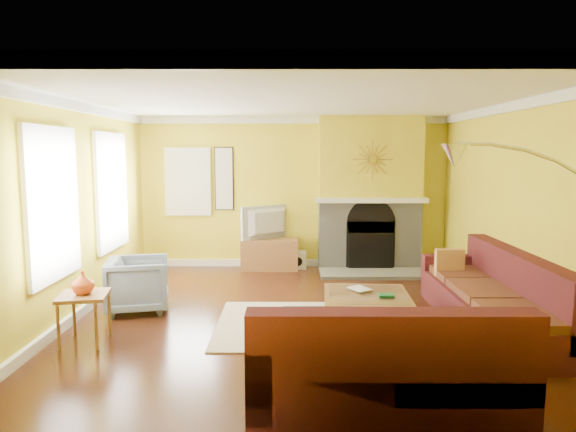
{
  "coord_description": "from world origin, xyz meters",
  "views": [
    {
      "loc": [
        -0.07,
        -6.26,
        2.07
      ],
      "look_at": [
        -0.09,
        0.4,
        1.24
      ],
      "focal_mm": 32.0,
      "sensor_mm": 36.0,
      "label": 1
    }
  ],
  "objects_px": {
    "media_console": "(270,254)",
    "side_table": "(85,319)",
    "armchair": "(138,284)",
    "sectional_sofa": "(404,302)",
    "coffee_table": "(367,310)",
    "arc_lamp": "(546,299)"
  },
  "relations": [
    {
      "from": "media_console",
      "to": "side_table",
      "type": "bearing_deg",
      "value": -117.74
    },
    {
      "from": "armchair",
      "to": "side_table",
      "type": "bearing_deg",
      "value": 155.93
    },
    {
      "from": "sectional_sofa",
      "to": "side_table",
      "type": "xyz_separation_m",
      "value": [
        -3.48,
        -0.06,
        -0.17
      ]
    },
    {
      "from": "media_console",
      "to": "coffee_table",
      "type": "bearing_deg",
      "value": -66.79
    },
    {
      "from": "coffee_table",
      "to": "arc_lamp",
      "type": "bearing_deg",
      "value": -71.04
    },
    {
      "from": "coffee_table",
      "to": "side_table",
      "type": "bearing_deg",
      "value": -169.55
    },
    {
      "from": "media_console",
      "to": "arc_lamp",
      "type": "height_order",
      "value": "arc_lamp"
    },
    {
      "from": "media_console",
      "to": "armchair",
      "type": "relative_size",
      "value": 1.29
    },
    {
      "from": "media_console",
      "to": "side_table",
      "type": "relative_size",
      "value": 1.82
    },
    {
      "from": "coffee_table",
      "to": "arc_lamp",
      "type": "relative_size",
      "value": 0.47
    },
    {
      "from": "armchair",
      "to": "media_console",
      "type": "bearing_deg",
      "value": -46.17
    },
    {
      "from": "side_table",
      "to": "arc_lamp",
      "type": "relative_size",
      "value": 0.26
    },
    {
      "from": "armchair",
      "to": "sectional_sofa",
      "type": "bearing_deg",
      "value": -120.94
    },
    {
      "from": "sectional_sofa",
      "to": "arc_lamp",
      "type": "relative_size",
      "value": 1.78
    },
    {
      "from": "media_console",
      "to": "arc_lamp",
      "type": "xyz_separation_m",
      "value": [
        2.14,
        -5.49,
        0.79
      ]
    },
    {
      "from": "media_console",
      "to": "arc_lamp",
      "type": "relative_size",
      "value": 0.47
    },
    {
      "from": "sectional_sofa",
      "to": "side_table",
      "type": "height_order",
      "value": "sectional_sofa"
    },
    {
      "from": "armchair",
      "to": "arc_lamp",
      "type": "distance_m",
      "value": 4.92
    },
    {
      "from": "sectional_sofa",
      "to": "media_console",
      "type": "bearing_deg",
      "value": 114.53
    },
    {
      "from": "side_table",
      "to": "arc_lamp",
      "type": "bearing_deg",
      "value": -25.56
    },
    {
      "from": "sectional_sofa",
      "to": "coffee_table",
      "type": "xyz_separation_m",
      "value": [
        -0.32,
        0.53,
        -0.25
      ]
    },
    {
      "from": "side_table",
      "to": "arc_lamp",
      "type": "distance_m",
      "value": 4.52
    }
  ]
}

